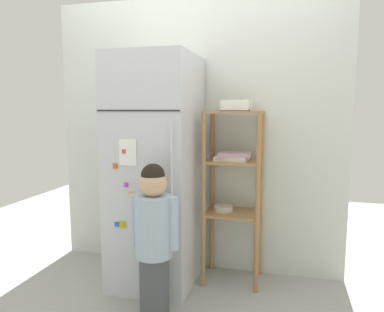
{
  "coord_description": "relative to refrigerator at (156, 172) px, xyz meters",
  "views": [
    {
      "loc": [
        0.75,
        -2.51,
        1.33
      ],
      "look_at": [
        0.07,
        0.02,
        0.99
      ],
      "focal_mm": 33.92,
      "sensor_mm": 36.0,
      "label": 1
    }
  ],
  "objects": [
    {
      "name": "refrigerator",
      "position": [
        0.0,
        0.0,
        0.0
      ],
      "size": [
        0.59,
        0.69,
        1.72
      ],
      "color": "silver",
      "rests_on": "ground"
    },
    {
      "name": "fruit_bin",
      "position": [
        0.59,
        0.16,
        0.49
      ],
      "size": [
        0.22,
        0.16,
        0.08
      ],
      "color": "white",
      "rests_on": "pantry_shelf_unit"
    },
    {
      "name": "ground_plane",
      "position": [
        0.21,
        -0.02,
        -0.86
      ],
      "size": [
        6.0,
        6.0,
        0.0
      ],
      "primitive_type": "plane",
      "color": "#999993"
    },
    {
      "name": "child_standing",
      "position": [
        0.16,
        -0.48,
        -0.26
      ],
      "size": [
        0.32,
        0.24,
        1.0
      ],
      "color": "#4C5055",
      "rests_on": "ground"
    },
    {
      "name": "pantry_shelf_unit",
      "position": [
        0.56,
        0.16,
        -0.05
      ],
      "size": [
        0.43,
        0.34,
        1.31
      ],
      "color": "#9E7247",
      "rests_on": "ground"
    },
    {
      "name": "kitchen_wall_back",
      "position": [
        0.21,
        0.36,
        0.25
      ],
      "size": [
        2.4,
        0.03,
        2.22
      ],
      "primitive_type": "cube",
      "color": "silver",
      "rests_on": "ground"
    }
  ]
}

